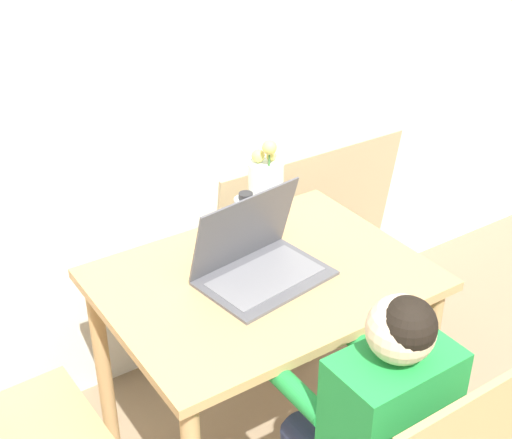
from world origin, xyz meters
name	(u,v)px	position (x,y,z in m)	size (l,w,h in m)	color
wall_back	(86,63)	(0.00, 2.23, 1.25)	(6.40, 0.05, 2.50)	silver
dining_table	(263,306)	(0.23, 1.57, 0.62)	(0.94, 0.71, 0.74)	tan
person_seated	(372,419)	(0.18, 1.03, 0.64)	(0.31, 0.42, 1.04)	#1E8438
laptop	(257,258)	(0.22, 1.59, 0.79)	(0.40, 0.31, 0.26)	#4C4C51
flower_vase	(266,193)	(0.40, 1.81, 0.86)	(0.11, 0.11, 0.32)	silver
water_bottle	(246,223)	(0.27, 1.73, 0.83)	(0.07, 0.07, 0.20)	silver
cardboard_panel	(305,238)	(0.80, 2.11, 0.40)	(0.86, 0.13, 0.81)	tan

